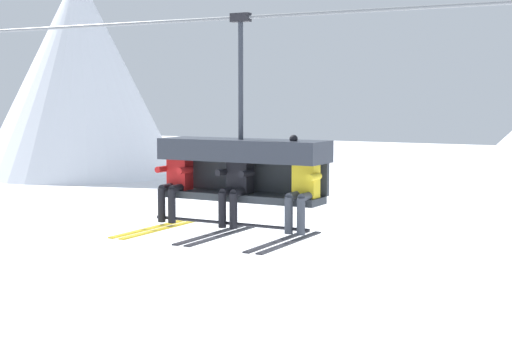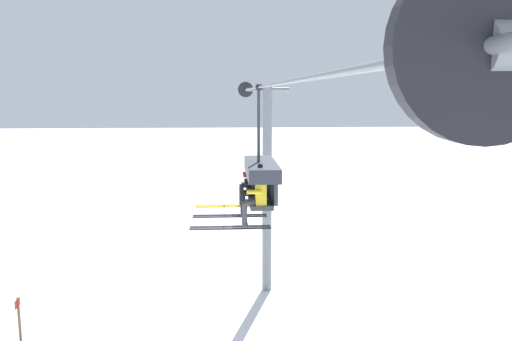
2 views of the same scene
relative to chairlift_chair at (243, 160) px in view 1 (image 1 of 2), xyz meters
The scene contains 6 objects.
mountain_peak_west 58.08m from the chairlift_chair, 133.42° to the left, with size 16.95×16.95×17.25m.
lift_cable 2.31m from the chairlift_chair, ahead, with size 19.03×0.05×0.05m.
chairlift_chair is the anchor object (origin of this frame).
skier_red 1.08m from the chairlift_chair, 167.65° to the right, with size 0.46×1.70×1.23m.
skier_black 0.37m from the chairlift_chair, 90.00° to the right, with size 0.46×1.70×1.23m.
skier_yellow 1.07m from the chairlift_chair, 12.02° to the right, with size 0.48×1.70×1.34m.
Camera 1 is at (4.67, -10.23, 6.61)m, focal length 55.00 mm.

